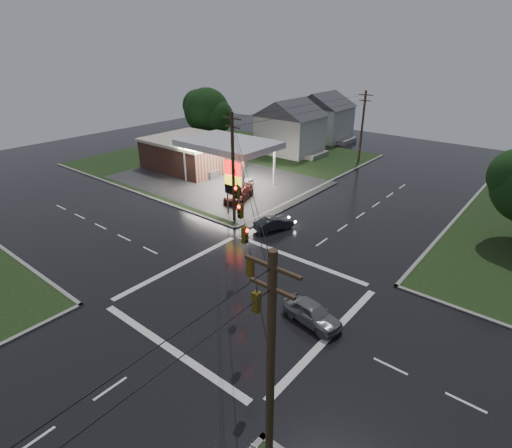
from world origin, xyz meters
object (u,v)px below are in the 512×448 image
Objects in this scene: pylon_sign at (233,179)px; house_far at (323,115)px; tree_nw_behind at (207,111)px; car_crossing at (312,313)px; utility_pole_nw at (233,167)px; car_north at (274,223)px; car_pump at (239,194)px; gas_station at (197,152)px; utility_pole_n at (362,126)px; house_near at (290,126)px; utility_pole_se at (270,378)px.

house_far is (-11.45, 37.50, 0.39)m from pylon_sign.
tree_nw_behind is 49.37m from car_crossing.
utility_pole_nw is at bearing -45.00° from pylon_sign.
car_pump is (-7.88, 3.82, 0.11)m from car_north.
house_far reaches higher than gas_station.
utility_pole_nw is 40.48m from house_far.
utility_pole_n reaches higher than house_near.
pylon_sign is 5.53m from car_pump.
house_near is 1.10× the size of tree_nw_behind.
house_near is at bearing -35.79° from car_north.
car_crossing is (14.90, -37.47, -4.74)m from utility_pole_n.
house_near is at bearing 46.56° from car_crossing.
gas_station reaches higher than car_north.
utility_pole_n is at bearing 90.00° from utility_pole_nw.
utility_pole_nw reaches higher than gas_station.
gas_station is 17.07m from house_near.
car_north is at bearing -80.99° from utility_pole_n.
tree_nw_behind reaches higher than car_pump.
utility_pole_se is (20.00, -20.00, 1.71)m from pylon_sign.
car_north is at bearing 126.32° from utility_pole_se.
pylon_sign is 28.34m from utility_pole_se.
car_pump is at bearing -69.96° from house_near.
utility_pole_n is at bearing 31.64° from car_crossing.
utility_pole_se is at bearing -42.34° from tree_nw_behind.
tree_nw_behind is (-43.34, 39.49, 0.46)m from utility_pole_se.
utility_pole_se is at bearing 148.82° from car_north.
house_near is (-30.45, 45.50, -1.32)m from utility_pole_se.
utility_pole_se is 1.05× the size of utility_pole_n.
utility_pole_nw is 2.57× the size of car_crossing.
utility_pole_nw is 2.11× the size of car_pump.
car_crossing is (-4.10, 10.03, -4.99)m from utility_pole_se.
utility_pole_n reaches higher than tree_nw_behind.
utility_pole_n is 2.67× the size of car_north.
gas_station is 2.37× the size of house_far.
utility_pole_nw is 6.76m from car_north.
house_near is at bearing 73.83° from gas_station.
house_far is at bearing -43.40° from car_north.
car_crossing is 0.82× the size of car_pump.
utility_pole_nw is 1.05× the size of utility_pole_n.
tree_nw_behind is at bearing 128.42° from gas_station.
utility_pole_nw is 31.82m from tree_nw_behind.
house_near is at bearing -170.09° from utility_pole_n.
gas_station is 2.38× the size of utility_pole_se.
utility_pole_n is 1.05× the size of tree_nw_behind.
utility_pole_se is 1.00× the size of house_far.
tree_nw_behind reaches higher than gas_station.
tree_nw_behind is 1.92× the size of car_pump.
car_pump is (20.84, -15.79, -5.42)m from tree_nw_behind.
utility_pole_n reaches higher than pylon_sign.
house_near reaches higher than gas_station.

